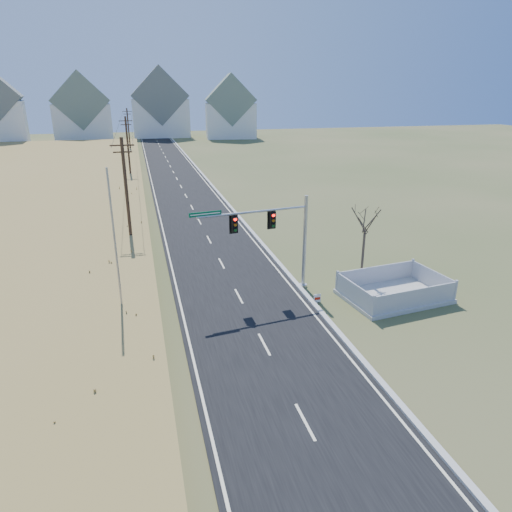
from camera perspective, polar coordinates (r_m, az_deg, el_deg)
The scene contains 14 objects.
ground at distance 25.53m, azimuth -0.19°, elevation -8.85°, with size 260.00×260.00×0.00m, color #415027.
road at distance 72.91m, azimuth -10.16°, elevation 10.02°, with size 8.00×180.00×0.06m, color black.
curb at distance 73.33m, azimuth -6.88°, elevation 10.29°, with size 0.30×180.00×0.18m, color #B2AFA8.
utility_pole_near at distance 37.45m, azimuth -15.86°, elevation 7.50°, with size 1.80×0.26×9.00m.
utility_pole_mid at distance 67.10m, azimuth -15.69°, elevation 12.78°, with size 1.80×0.26×9.00m.
utility_pole_far at distance 96.96m, azimuth -15.62°, elevation 14.82°, with size 1.80×0.26×9.00m.
condo_nnw at distance 130.36m, azimuth -20.93°, elevation 16.43°, with size 14.93×11.17×17.03m.
condo_n at distance 133.95m, azimuth -11.90°, elevation 17.62°, with size 15.27×10.20×18.54m.
condo_ne at distance 128.34m, azimuth -3.23°, elevation 17.56°, with size 14.12×10.51×16.52m.
traffic_signal_mast at distance 28.49m, azimuth 2.93°, elevation 2.78°, with size 7.70×1.27×6.18m.
fence_enclosure at distance 30.04m, azimuth 16.83°, elevation -4.53°, with size 6.68×4.96×1.42m.
open_sign at distance 28.38m, azimuth 7.67°, elevation -5.26°, with size 0.44×0.07×0.55m.
flagpole at distance 25.38m, azimuth -16.92°, elevation -1.26°, with size 0.39×0.39×8.75m.
bare_tree at distance 30.58m, azimuth 13.58°, elevation 4.59°, with size 2.10×2.10×5.55m.
Camera 1 is at (-5.54, -21.65, 12.34)m, focal length 32.00 mm.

